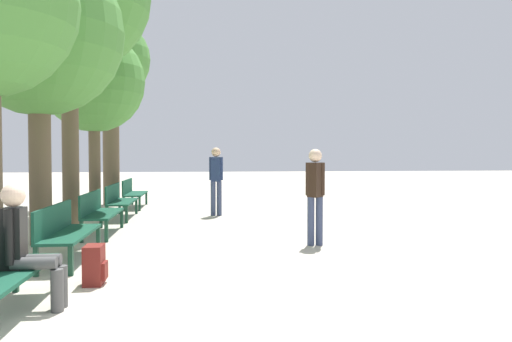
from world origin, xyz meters
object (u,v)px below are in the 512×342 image
object	(u,v)px
bench_row_1	(64,229)
pedestrian_mid	(216,177)
bench_row_2	(98,210)
tree_row_4	(110,64)
backpack	(95,265)
bench_row_3	(119,199)
tree_row_1	(38,33)
tree_row_3	(94,82)
pedestrian_near	(315,190)
bench_row_4	(132,191)
person_seated	(26,244)

from	to	relation	value
bench_row_1	pedestrian_mid	xyz separation A→B (m)	(2.38, 5.22, 0.52)
bench_row_2	tree_row_4	distance (m)	7.16
bench_row_1	backpack	size ratio (longest dim) A/B	3.90
tree_row_4	bench_row_2	bearing A→B (deg)	-82.65
bench_row_3	pedestrian_mid	distance (m)	2.45
tree_row_1	tree_row_3	distance (m)	4.50
pedestrian_mid	bench_row_1	bearing A→B (deg)	-114.52
tree_row_4	backpack	bearing A→B (deg)	-81.43
pedestrian_near	pedestrian_mid	xyz separation A→B (m)	(-1.55, 4.35, 0.05)
bench_row_4	pedestrian_near	world-z (taller)	pedestrian_near
bench_row_3	tree_row_4	bearing A→B (deg)	102.41
bench_row_3	tree_row_3	distance (m)	3.23
bench_row_1	tree_row_1	bearing A→B (deg)	117.42
tree_row_3	bench_row_1	bearing A→B (deg)	-82.65
bench_row_2	bench_row_3	bearing A→B (deg)	90.00
bench_row_2	pedestrian_mid	world-z (taller)	pedestrian_mid
bench_row_1	pedestrian_near	size ratio (longest dim) A/B	1.12
backpack	bench_row_2	bearing A→B (deg)	100.46
tree_row_1	pedestrian_near	bearing A→B (deg)	-7.45
tree_row_3	person_seated	size ratio (longest dim) A/B	3.75
tree_row_1	tree_row_3	size ratio (longest dim) A/B	1.07
person_seated	backpack	xyz separation A→B (m)	(0.47, 0.95, -0.44)
bench_row_2	pedestrian_mid	distance (m)	3.67
bench_row_2	person_seated	distance (m)	4.79
bench_row_1	bench_row_3	xyz separation A→B (m)	(0.00, 4.95, 0.00)
tree_row_1	pedestrian_near	world-z (taller)	tree_row_1
bench_row_3	tree_row_1	distance (m)	4.75
backpack	pedestrian_near	size ratio (longest dim) A/B	0.29
bench_row_3	person_seated	world-z (taller)	person_seated
tree_row_1	person_seated	distance (m)	4.92
backpack	bench_row_4	bearing A→B (deg)	94.61
tree_row_4	bench_row_1	bearing A→B (deg)	-84.79
bench_row_1	person_seated	xyz separation A→B (m)	(0.24, -2.30, 0.19)
bench_row_4	tree_row_4	xyz separation A→B (m)	(-0.77, 1.03, 3.88)
person_seated	tree_row_4	bearing A→B (deg)	95.35
bench_row_4	person_seated	xyz separation A→B (m)	(0.24, -9.72, 0.19)
pedestrian_near	bench_row_2	bearing A→B (deg)	157.83
bench_row_2	bench_row_3	world-z (taller)	same
tree_row_4	backpack	world-z (taller)	tree_row_4
bench_row_1	backpack	world-z (taller)	bench_row_1
pedestrian_near	pedestrian_mid	distance (m)	4.62
backpack	bench_row_1	bearing A→B (deg)	117.59
bench_row_3	tree_row_1	bearing A→B (deg)	-102.56
tree_row_3	backpack	distance (m)	8.14
tree_row_1	tree_row_4	distance (m)	7.00
bench_row_1	person_seated	size ratio (longest dim) A/B	1.45
tree_row_1	pedestrian_near	distance (m)	5.45
tree_row_3	tree_row_4	world-z (taller)	tree_row_4
bench_row_1	person_seated	world-z (taller)	person_seated
bench_row_1	bench_row_3	world-z (taller)	same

